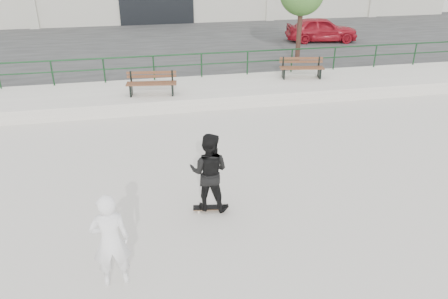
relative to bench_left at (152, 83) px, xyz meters
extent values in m
plane|color=beige|center=(1.19, -8.91, -0.92)|extent=(120.00, 120.00, 0.00)
cube|color=beige|center=(1.19, 0.59, -0.67)|extent=(30.00, 3.00, 0.50)
cube|color=#303030|center=(1.19, 9.09, -0.67)|extent=(60.00, 14.00, 0.50)
cylinder|color=#153C1E|center=(1.19, 1.89, 0.58)|extent=(28.00, 0.06, 0.06)
cylinder|color=#153C1E|center=(1.19, 1.89, 0.13)|extent=(28.00, 0.05, 0.05)
cylinder|color=#153C1E|center=(-3.81, 1.89, 0.08)|extent=(0.06, 0.06, 1.00)
cylinder|color=#153C1E|center=(-1.81, 1.89, 0.08)|extent=(0.06, 0.06, 1.00)
cylinder|color=#153C1E|center=(0.19, 1.89, 0.08)|extent=(0.06, 0.06, 1.00)
cylinder|color=#153C1E|center=(2.19, 1.89, 0.08)|extent=(0.06, 0.06, 1.00)
cylinder|color=#153C1E|center=(4.19, 1.89, 0.08)|extent=(0.06, 0.06, 1.00)
cylinder|color=#153C1E|center=(6.19, 1.89, 0.08)|extent=(0.06, 0.06, 1.00)
cylinder|color=#153C1E|center=(8.19, 1.89, 0.08)|extent=(0.06, 0.06, 1.00)
cylinder|color=#153C1E|center=(10.19, 1.89, 0.08)|extent=(0.06, 0.06, 1.00)
cylinder|color=#153C1E|center=(12.19, 1.89, 0.08)|extent=(0.06, 0.06, 1.00)
cube|color=black|center=(1.19, 15.04, 0.68)|extent=(5.00, 0.15, 3.20)
cube|color=#5A311E|center=(-0.03, -0.25, 0.02)|extent=(1.86, 0.35, 0.04)
cube|color=#5A311E|center=(-0.01, -0.07, 0.02)|extent=(1.86, 0.35, 0.04)
cube|color=#5A311E|center=(0.01, 0.12, 0.02)|extent=(1.86, 0.35, 0.04)
cube|color=#5A311E|center=(0.02, 0.20, 0.22)|extent=(1.85, 0.27, 0.10)
cube|color=#5A311E|center=(0.02, 0.20, 0.36)|extent=(1.85, 0.27, 0.10)
cube|color=black|center=(-0.78, 0.03, -0.21)|extent=(0.13, 0.52, 0.43)
cube|color=black|center=(-0.74, 0.30, 0.22)|extent=(0.07, 0.06, 0.43)
cube|color=black|center=(0.76, -0.16, -0.21)|extent=(0.13, 0.52, 0.43)
cube|color=black|center=(0.79, 0.10, 0.22)|extent=(0.07, 0.06, 0.43)
cube|color=#5A311E|center=(6.27, 0.73, 0.01)|extent=(1.82, 0.45, 0.04)
cube|color=#5A311E|center=(6.30, 0.91, 0.01)|extent=(1.82, 0.45, 0.04)
cube|color=#5A311E|center=(6.33, 1.09, 0.01)|extent=(1.82, 0.45, 0.04)
cube|color=#5A311E|center=(6.35, 1.17, 0.21)|extent=(1.80, 0.37, 0.10)
cube|color=#5A311E|center=(6.35, 1.17, 0.35)|extent=(1.80, 0.37, 0.10)
cube|color=black|center=(5.55, 1.05, -0.21)|extent=(0.15, 0.51, 0.43)
cube|color=black|center=(5.60, 1.31, 0.21)|extent=(0.07, 0.06, 0.43)
cube|color=black|center=(7.05, 0.77, -0.21)|extent=(0.15, 0.51, 0.43)
cube|color=black|center=(7.10, 1.03, 0.21)|extent=(0.07, 0.06, 0.43)
cylinder|color=#3D261E|center=(7.09, 3.57, 0.92)|extent=(0.22, 0.22, 2.68)
imported|color=maroon|center=(9.99, 7.62, 0.26)|extent=(4.19, 2.21, 1.36)
cube|color=black|center=(0.91, -7.45, -0.84)|extent=(0.80, 0.31, 0.02)
cube|color=brown|center=(0.91, -7.45, -0.85)|extent=(0.80, 0.31, 0.01)
cube|color=#A9AAAF|center=(0.65, -7.41, -0.88)|extent=(0.08, 0.17, 0.03)
cube|color=#A9AAAF|center=(1.17, -7.48, -0.88)|extent=(0.08, 0.17, 0.03)
cylinder|color=beige|center=(0.64, -7.50, -0.90)|extent=(0.06, 0.03, 0.06)
cylinder|color=beige|center=(0.67, -7.31, -0.90)|extent=(0.06, 0.03, 0.06)
cylinder|color=beige|center=(1.15, -7.58, -0.90)|extent=(0.06, 0.03, 0.06)
cylinder|color=beige|center=(1.18, -7.39, -0.90)|extent=(0.06, 0.03, 0.06)
imported|color=black|center=(0.91, -7.45, 0.12)|extent=(1.12, 1.02, 1.89)
imported|color=white|center=(-1.23, -9.46, 0.03)|extent=(0.72, 0.50, 1.90)
camera|label=1|loc=(-0.49, -16.05, 4.91)|focal=35.00mm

